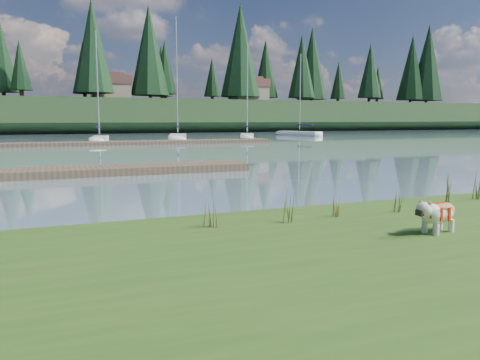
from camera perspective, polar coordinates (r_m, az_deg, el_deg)
name	(u,v)px	position (r m, az deg, el deg)	size (l,w,h in m)	color
ground	(99,145)	(40.17, -16.82, 4.07)	(200.00, 200.00, 0.00)	#819EAD
bank	(413,298)	(5.77, 20.39, -13.28)	(60.00, 9.00, 0.35)	#2C4D17
ridge	(73,117)	(83.02, -19.71, 7.28)	(200.00, 20.00, 5.00)	black
bulldog	(438,212)	(8.18, 22.96, -3.61)	(0.91, 0.47, 0.53)	silver
dock_near	(43,173)	(19.05, -22.85, 0.80)	(16.00, 2.00, 0.30)	#4C3D2C
dock_far	(124,143)	(40.39, -13.99, 4.40)	(26.00, 2.20, 0.30)	#4C3D2C
sailboat_bg_2	(100,139)	(44.84, -16.69, 4.82)	(2.36, 6.66, 9.99)	white
sailboat_bg_3	(178,137)	(48.57, -7.57, 5.24)	(3.80, 8.51, 12.26)	white
sailboat_bg_4	(247,136)	(49.66, 0.89, 5.36)	(3.82, 6.62, 9.95)	white
sailboat_bg_5	(296,133)	(61.33, 6.82, 5.71)	(3.72, 7.29, 10.41)	white
weed_0	(286,208)	(8.34, 5.68, -3.45)	(0.17, 0.14, 0.59)	#475B23
weed_1	(339,208)	(8.97, 11.97, -3.31)	(0.17, 0.14, 0.41)	#475B23
weed_2	(447,190)	(10.98, 23.92, -1.12)	(0.17, 0.14, 0.72)	#475B23
weed_3	(211,214)	(7.95, -3.62, -4.16)	(0.17, 0.14, 0.53)	#475B23
weed_4	(398,203)	(9.73, 18.71, -2.65)	(0.17, 0.14, 0.43)	#475B23
weed_5	(476,187)	(11.92, 26.81, -0.72)	(0.17, 0.14, 0.69)	#475B23
mud_lip	(255,225)	(9.36, 1.84, -5.50)	(60.00, 0.50, 0.14)	#33281C
conifer_3	(1,56)	(82.73, -27.09, 13.33)	(4.84, 4.84, 12.25)	#382619
conifer_4	(93,46)	(77.01, -17.52, 15.30)	(6.16, 6.16, 15.10)	#382619
conifer_5	(165,67)	(82.55, -9.13, 13.42)	(3.96, 3.96, 10.35)	#382619
conifer_6	(240,51)	(84.97, 0.04, 15.49)	(7.04, 7.04, 17.00)	#382619
conifer_7	(302,66)	(93.49, 7.52, 13.58)	(5.28, 5.28, 13.20)	#382619
conifer_8	(370,71)	(97.23, 15.56, 12.73)	(4.62, 4.62, 11.77)	#382619
conifer_9	(412,68)	(107.92, 20.21, 12.73)	(5.94, 5.94, 14.62)	#382619
house_1	(110,87)	(81.68, -15.51, 10.83)	(6.30, 5.30, 4.65)	gray
house_2	(248,90)	(85.99, 1.04, 10.92)	(6.30, 5.30, 4.65)	gray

